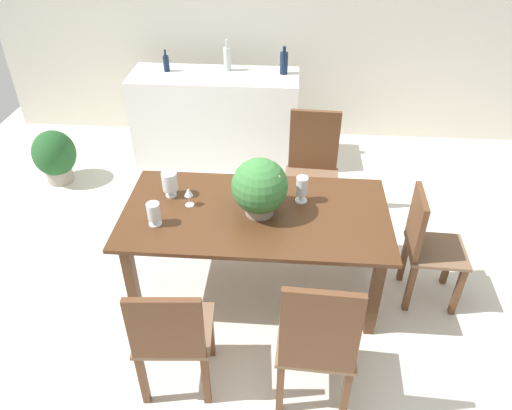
# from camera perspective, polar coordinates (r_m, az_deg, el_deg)

# --- Properties ---
(ground_plane) EXTENTS (7.04, 7.04, 0.00)m
(ground_plane) POSITION_cam_1_polar(r_m,az_deg,el_deg) (4.08, 0.13, -7.95)
(ground_plane) COLOR silver
(back_wall) EXTENTS (6.40, 0.10, 2.60)m
(back_wall) POSITION_cam_1_polar(r_m,az_deg,el_deg) (5.76, 2.15, 20.36)
(back_wall) COLOR beige
(back_wall) RESTS_ON ground
(dining_table) EXTENTS (1.92, 0.99, 0.74)m
(dining_table) POSITION_cam_1_polar(r_m,az_deg,el_deg) (3.55, -0.04, -2.01)
(dining_table) COLOR #4C2D19
(dining_table) RESTS_ON ground
(chair_near_right) EXTENTS (0.48, 0.48, 1.07)m
(chair_near_right) POSITION_cam_1_polar(r_m,az_deg,el_deg) (2.88, 7.21, -15.45)
(chair_near_right) COLOR brown
(chair_near_right) RESTS_ON ground
(chair_near_left) EXTENTS (0.49, 0.46, 0.93)m
(chair_near_left) POSITION_cam_1_polar(r_m,az_deg,el_deg) (3.00, -9.88, -14.80)
(chair_near_left) COLOR brown
(chair_near_left) RESTS_ON ground
(chair_far_right) EXTENTS (0.50, 0.49, 1.05)m
(chair_far_right) POSITION_cam_1_polar(r_m,az_deg,el_deg) (4.40, 6.63, 4.80)
(chair_far_right) COLOR brown
(chair_far_right) RESTS_ON ground
(chair_foot_end) EXTENTS (0.43, 0.42, 0.94)m
(chair_foot_end) POSITION_cam_1_polar(r_m,az_deg,el_deg) (3.77, 19.26, -4.28)
(chair_foot_end) COLOR brown
(chair_foot_end) RESTS_ON ground
(flower_centerpiece) EXTENTS (0.39, 0.39, 0.42)m
(flower_centerpiece) POSITION_cam_1_polar(r_m,az_deg,el_deg) (3.35, 0.42, 2.10)
(flower_centerpiece) COLOR gray
(flower_centerpiece) RESTS_ON dining_table
(crystal_vase_left) EXTENTS (0.09, 0.09, 0.17)m
(crystal_vase_left) POSITION_cam_1_polar(r_m,az_deg,el_deg) (3.39, -11.89, -0.88)
(crystal_vase_left) COLOR silver
(crystal_vase_left) RESTS_ON dining_table
(crystal_vase_center_near) EXTENTS (0.09, 0.09, 0.20)m
(crystal_vase_center_near) POSITION_cam_1_polar(r_m,az_deg,el_deg) (3.54, 5.40, 2.07)
(crystal_vase_center_near) COLOR silver
(crystal_vase_center_near) RESTS_ON dining_table
(crystal_vase_right) EXTENTS (0.11, 0.11, 0.20)m
(crystal_vase_right) POSITION_cam_1_polar(r_m,az_deg,el_deg) (3.65, -10.07, 2.66)
(crystal_vase_right) COLOR silver
(crystal_vase_right) RESTS_ON dining_table
(wine_glass) EXTENTS (0.06, 0.06, 0.15)m
(wine_glass) POSITION_cam_1_polar(r_m,az_deg,el_deg) (3.53, -7.90, 1.40)
(wine_glass) COLOR silver
(wine_glass) RESTS_ON dining_table
(kitchen_counter) EXTENTS (1.75, 0.61, 0.99)m
(kitchen_counter) POSITION_cam_1_polar(r_m,az_deg,el_deg) (5.40, -4.70, 10.06)
(kitchen_counter) COLOR silver
(kitchen_counter) RESTS_ON ground
(wine_bottle_amber) EXTENTS (0.08, 0.08, 0.32)m
(wine_bottle_amber) POSITION_cam_1_polar(r_m,az_deg,el_deg) (5.27, -3.39, 16.73)
(wine_bottle_amber) COLOR #B2BFB7
(wine_bottle_amber) RESTS_ON kitchen_counter
(wine_bottle_clear) EXTENTS (0.06, 0.06, 0.22)m
(wine_bottle_clear) POSITION_cam_1_polar(r_m,az_deg,el_deg) (5.34, -10.47, 16.03)
(wine_bottle_clear) COLOR #0F1E38
(wine_bottle_clear) RESTS_ON kitchen_counter
(wine_bottle_tall) EXTENTS (0.08, 0.08, 0.28)m
(wine_bottle_tall) POSITION_cam_1_polar(r_m,az_deg,el_deg) (5.19, 3.29, 16.32)
(wine_bottle_tall) COLOR #0F1E38
(wine_bottle_tall) RESTS_ON kitchen_counter
(potted_plant_floor) EXTENTS (0.44, 0.44, 0.57)m
(potted_plant_floor) POSITION_cam_1_polar(r_m,az_deg,el_deg) (5.46, -22.50, 5.37)
(potted_plant_floor) COLOR #9E9384
(potted_plant_floor) RESTS_ON ground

